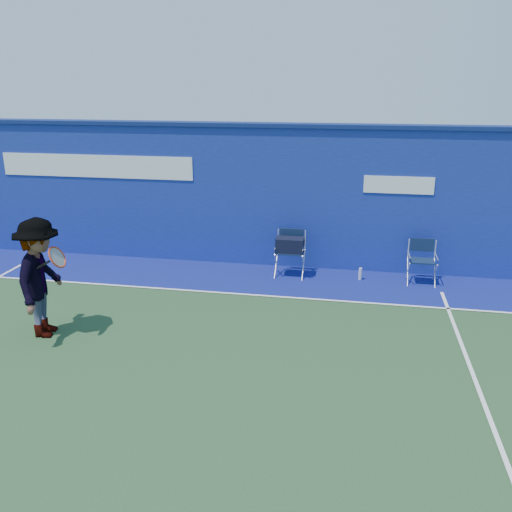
% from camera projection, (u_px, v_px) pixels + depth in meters
% --- Properties ---
extents(ground, '(80.00, 80.00, 0.00)m').
position_uv_depth(ground, '(146.00, 377.00, 7.54)').
color(ground, '#274726').
rests_on(ground, ground).
extents(stadium_wall, '(24.00, 0.50, 3.08)m').
position_uv_depth(stadium_wall, '(229.00, 194.00, 11.92)').
color(stadium_wall, navy).
rests_on(stadium_wall, ground).
extents(out_of_bounds_strip, '(24.00, 1.80, 0.01)m').
position_uv_depth(out_of_bounds_strip, '(218.00, 276.00, 11.38)').
color(out_of_bounds_strip, navy).
rests_on(out_of_bounds_strip, ground).
extents(court_lines, '(24.00, 12.00, 0.01)m').
position_uv_depth(court_lines, '(160.00, 355.00, 8.10)').
color(court_lines, white).
rests_on(court_lines, out_of_bounds_strip).
extents(directors_chair_left, '(0.57, 0.51, 0.96)m').
position_uv_depth(directors_chair_left, '(290.00, 257.00, 11.31)').
color(directors_chair_left, silver).
rests_on(directors_chair_left, ground).
extents(directors_chair_right, '(0.53, 0.47, 0.88)m').
position_uv_depth(directors_chair_right, '(421.00, 270.00, 10.93)').
color(directors_chair_right, silver).
rests_on(directors_chair_right, ground).
extents(water_bottle, '(0.07, 0.07, 0.26)m').
position_uv_depth(water_bottle, '(360.00, 274.00, 11.15)').
color(water_bottle, silver).
rests_on(water_bottle, ground).
extents(tennis_player, '(0.97, 1.35, 1.93)m').
position_uv_depth(tennis_player, '(41.00, 278.00, 8.53)').
color(tennis_player, '#EA4738').
rests_on(tennis_player, ground).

